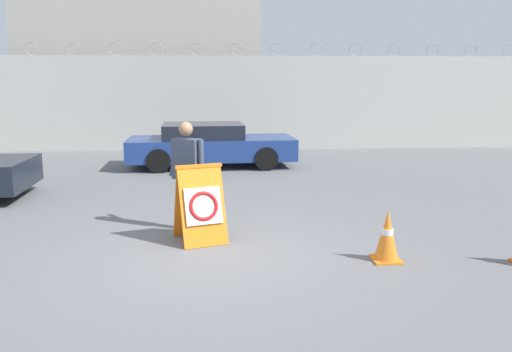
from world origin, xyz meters
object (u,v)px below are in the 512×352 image
(security_guard, at_px, (187,170))
(parked_car_rear_sedan, at_px, (210,145))
(traffic_cone_mid, at_px, (387,236))
(barricade_sign, at_px, (200,204))

(security_guard, height_order, parked_car_rear_sedan, security_guard)
(traffic_cone_mid, bearing_deg, parked_car_rear_sedan, 108.30)
(barricade_sign, distance_m, parked_car_rear_sedan, 6.91)
(traffic_cone_mid, bearing_deg, barricade_sign, 158.31)
(barricade_sign, height_order, traffic_cone_mid, barricade_sign)
(security_guard, xyz_separation_m, parked_car_rear_sedan, (0.20, 6.26, -0.38))
(traffic_cone_mid, distance_m, parked_car_rear_sedan, 8.37)
(security_guard, relative_size, parked_car_rear_sedan, 0.37)
(security_guard, distance_m, parked_car_rear_sedan, 6.28)
(parked_car_rear_sedan, bearing_deg, barricade_sign, -93.24)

